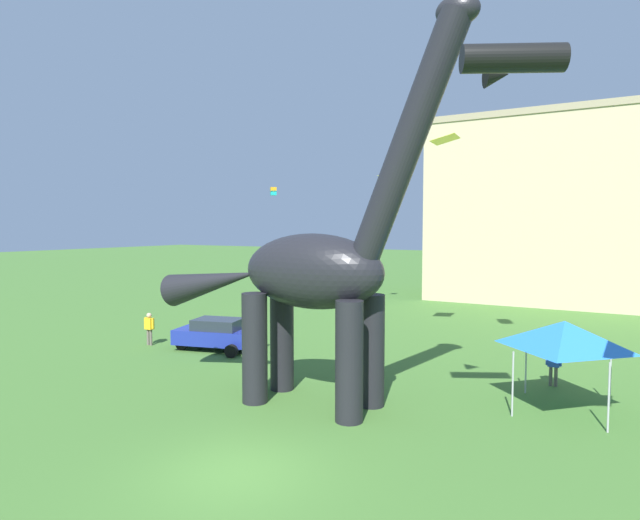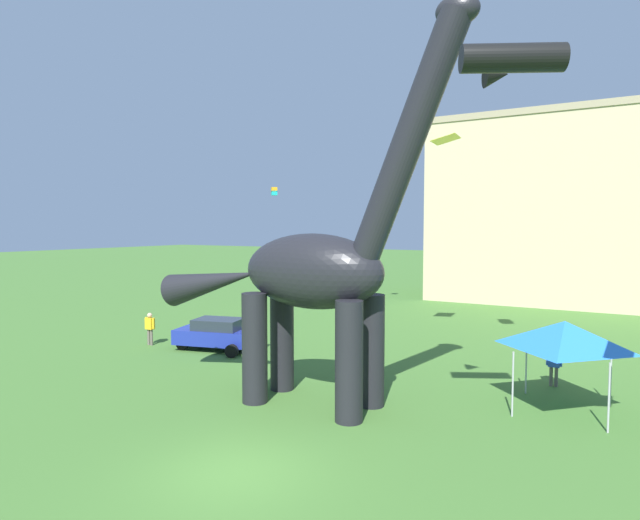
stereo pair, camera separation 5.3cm
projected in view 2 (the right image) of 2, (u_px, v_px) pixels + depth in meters
name	position (u px, v px, depth m)	size (l,w,h in m)	color
ground_plane	(236.00, 473.00, 13.01)	(240.00, 240.00, 0.00)	#42702D
dinosaur_sculpture	(311.00, 271.00, 17.82)	(12.11, 2.57, 12.66)	black
parked_sedan_left	(218.00, 334.00, 25.92)	(4.51, 2.76, 1.55)	navy
person_far_spectator	(554.00, 362.00, 20.00)	(0.57, 0.25, 1.53)	#6B6056
person_vendor_side	(150.00, 326.00, 26.96)	(0.63, 0.28, 1.67)	#6B6056
festival_canopy_tent	(564.00, 335.00, 17.21)	(3.15, 3.15, 3.00)	#B2B2B7
kite_near_low	(383.00, 175.00, 38.19)	(0.59, 0.76, 0.14)	yellow
kite_high_right	(446.00, 139.00, 26.26)	(1.35, 1.75, 0.32)	yellow
kite_near_high	(509.00, 62.00, 12.21)	(2.36, 2.38, 0.68)	black
kite_high_left	(274.00, 191.00, 39.02)	(0.59, 0.59, 0.60)	orange
background_building_block	(590.00, 209.00, 40.96)	(24.39, 9.05, 14.87)	#CCB78E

